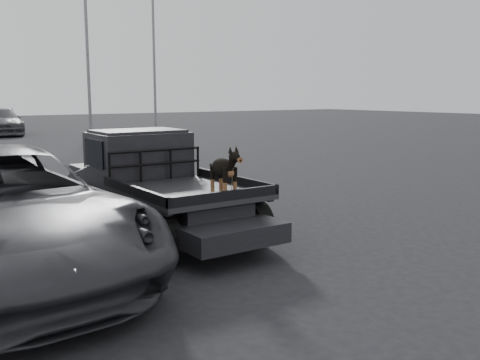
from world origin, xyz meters
TOP-DOWN VIEW (x-y plane):
  - ground at (0.00, 0.00)m, footprint 120.00×120.00m
  - flatbed_ute at (-0.36, 2.15)m, footprint 2.00×5.40m
  - ute_cab at (-0.36, 3.10)m, footprint 1.72×1.30m
  - headache_rack at (-0.36, 2.35)m, footprint 1.80×0.08m
  - dog at (-0.13, 0.46)m, footprint 0.32×0.60m
  - distant_car_b at (2.11, 28.91)m, footprint 2.88×5.80m
  - floodlight_mid at (6.13, 24.36)m, footprint 1.08×0.28m
  - floodlight_far at (12.93, 29.74)m, footprint 1.08×0.28m

SIDE VIEW (x-z plane):
  - ground at x=0.00m, z-range 0.00..0.00m
  - flatbed_ute at x=-0.36m, z-range 0.00..0.92m
  - distant_car_b at x=2.11m, z-range 0.00..1.62m
  - headache_rack at x=-0.36m, z-range 0.92..1.47m
  - dog at x=-0.13m, z-range 0.92..1.66m
  - ute_cab at x=-0.36m, z-range 0.92..1.80m
  - floodlight_mid at x=6.13m, z-range 0.59..12.66m
  - floodlight_far at x=12.93m, z-range 0.60..15.22m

